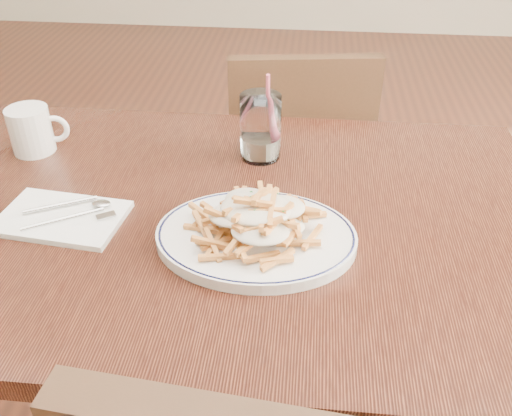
# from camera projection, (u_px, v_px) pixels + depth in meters

# --- Properties ---
(table) EXTENTS (1.20, 0.80, 0.75)m
(table) POSITION_uv_depth(u_px,v_px,m) (223.00, 245.00, 1.07)
(table) COLOR black
(table) RESTS_ON ground
(chair_far) EXTENTS (0.44, 0.44, 0.85)m
(chair_far) POSITION_uv_depth(u_px,v_px,m) (296.00, 165.00, 1.69)
(chair_far) COLOR black
(chair_far) RESTS_ON ground
(fries_plate) EXTENTS (0.41, 0.38, 0.02)m
(fries_plate) POSITION_uv_depth(u_px,v_px,m) (256.00, 237.00, 0.95)
(fries_plate) COLOR white
(fries_plate) RESTS_ON table
(loaded_fries) EXTENTS (0.25, 0.22, 0.07)m
(loaded_fries) POSITION_uv_depth(u_px,v_px,m) (256.00, 215.00, 0.92)
(loaded_fries) COLOR #C4813C
(loaded_fries) RESTS_ON fries_plate
(napkin) EXTENTS (0.23, 0.16, 0.01)m
(napkin) POSITION_uv_depth(u_px,v_px,m) (62.00, 218.00, 1.00)
(napkin) COLOR white
(napkin) RESTS_ON table
(cutlery) EXTENTS (0.17, 0.14, 0.01)m
(cutlery) POSITION_uv_depth(u_px,v_px,m) (62.00, 212.00, 1.00)
(cutlery) COLOR silver
(cutlery) RESTS_ON napkin
(water_glass) EXTENTS (0.08, 0.08, 0.18)m
(water_glass) POSITION_uv_depth(u_px,v_px,m) (261.00, 131.00, 1.16)
(water_glass) COLOR white
(water_glass) RESTS_ON table
(coffee_mug) EXTENTS (0.12, 0.09, 0.10)m
(coffee_mug) POSITION_uv_depth(u_px,v_px,m) (32.00, 130.00, 1.19)
(coffee_mug) COLOR white
(coffee_mug) RESTS_ON table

